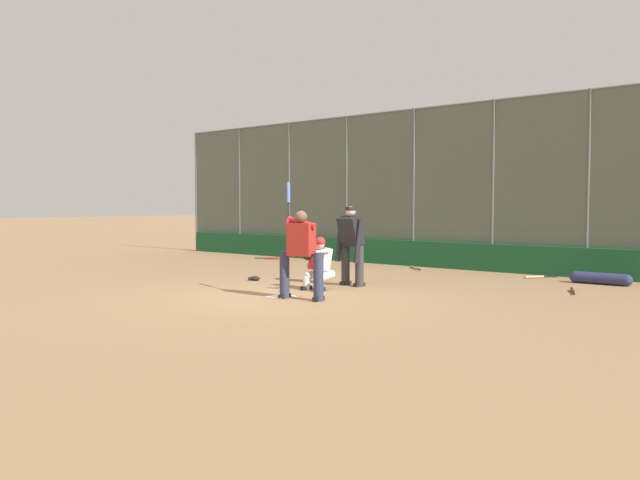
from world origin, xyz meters
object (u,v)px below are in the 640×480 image
catcher_behind_plate (318,263)px  spare_bat_first_base_side (537,277)px  spare_bat_by_padding (573,290)px  batter_at_plate (301,251)px  spare_bat_near_backstop (270,258)px  fielding_glove_on_dirt (254,278)px  spare_bat_third_base_side (414,268)px  equipment_bag_dugout_side (600,278)px  umpire_home (351,243)px

catcher_behind_plate → spare_bat_first_base_side: 5.66m
spare_bat_by_padding → batter_at_plate: bearing=119.4°
spare_bat_near_backstop → fielding_glove_on_dirt: bearing=-77.3°
catcher_behind_plate → spare_bat_third_base_side: bearing=-78.3°
equipment_bag_dugout_side → fielding_glove_on_dirt: bearing=33.8°
catcher_behind_plate → spare_bat_third_base_side: catcher_behind_plate is taller
umpire_home → spare_bat_near_backstop: (5.97, -3.74, -0.89)m
umpire_home → equipment_bag_dugout_side: 5.59m
batter_at_plate → catcher_behind_plate: (0.57, -1.20, -0.33)m
spare_bat_first_base_side → umpire_home: bearing=4.2°
umpire_home → spare_bat_first_base_side: 4.82m
umpire_home → equipment_bag_dugout_side: bearing=-132.8°
spare_bat_first_base_side → equipment_bag_dugout_side: 1.54m
batter_at_plate → umpire_home: bearing=-87.9°
batter_at_plate → spare_bat_near_backstop: (6.41, -5.91, -0.86)m
fielding_glove_on_dirt → spare_bat_by_padding: bearing=-157.3°
batter_at_plate → fielding_glove_on_dirt: bearing=-38.4°
umpire_home → spare_bat_third_base_side: umpire_home is taller
batter_at_plate → catcher_behind_plate: 1.36m
catcher_behind_plate → spare_bat_first_base_side: size_ratio=1.56×
batter_at_plate → spare_bat_third_base_side: size_ratio=3.19×
spare_bat_near_backstop → fielding_glove_on_dirt: 5.71m
spare_bat_near_backstop → spare_bat_by_padding: (-10.02, 1.72, 0.00)m
spare_bat_near_backstop → equipment_bag_dugout_side: bearing=-27.6°
spare_bat_first_base_side → fielding_glove_on_dirt: (4.94, 4.58, 0.02)m
spare_bat_third_base_side → spare_bat_near_backstop: bearing=46.6°
umpire_home → spare_bat_first_base_side: size_ratio=2.46×
catcher_behind_plate → batter_at_plate: bearing=119.8°
umpire_home → spare_bat_near_backstop: umpire_home is taller
equipment_bag_dugout_side → batter_at_plate: bearing=57.6°
batter_at_plate → spare_bat_near_backstop: 8.76m
umpire_home → fielding_glove_on_dirt: size_ratio=6.05×
umpire_home → spare_bat_third_base_side: 4.19m
spare_bat_near_backstop → spare_bat_third_base_side: size_ratio=1.06×
fielding_glove_on_dirt → equipment_bag_dugout_side: (-6.45, -4.31, 0.08)m
spare_bat_near_backstop → fielding_glove_on_dirt: fielding_glove_on_dirt is taller
umpire_home → spare_bat_third_base_side: size_ratio=2.50×
catcher_behind_plate → spare_bat_third_base_side: size_ratio=1.59×
catcher_behind_plate → spare_bat_near_backstop: bearing=-34.6°
batter_at_plate → spare_bat_third_base_side: (1.22, -6.19, -0.86)m
spare_bat_near_backstop → spare_bat_first_base_side: size_ratio=1.04×
spare_bat_by_padding → equipment_bag_dugout_side: (-0.09, -1.64, 0.10)m
spare_bat_near_backstop → spare_bat_by_padding: size_ratio=0.95×
umpire_home → spare_bat_by_padding: bearing=-147.7°
spare_bat_third_base_side → equipment_bag_dugout_side: 4.93m
spare_bat_near_backstop → umpire_home: bearing=-59.3°
spare_bat_first_base_side → spare_bat_third_base_side: bearing=-53.5°
spare_bat_near_backstop → spare_bat_by_padding: bearing=-36.9°
umpire_home → batter_at_plate: bearing=107.1°
batter_at_plate → fielding_glove_on_dirt: size_ratio=7.73×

